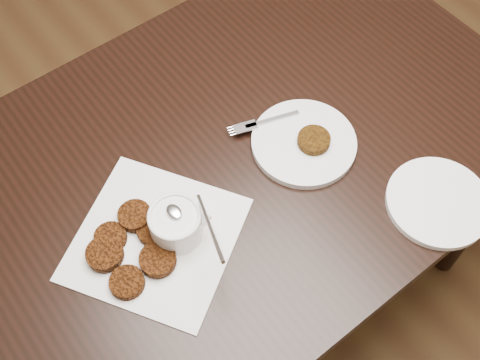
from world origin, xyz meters
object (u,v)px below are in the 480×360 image
plate_with_patty (304,140)px  plate_empty (438,202)px  sauce_ramekin (174,216)px  table (234,233)px  napkin (156,239)px

plate_with_patty → plate_empty: bearing=-66.8°
plate_with_patty → sauce_ramekin: bearing=-178.6°
table → plate_with_patty: size_ratio=6.08×
table → sauce_ramekin: 0.49m
napkin → table: bearing=16.6°
sauce_ramekin → plate_with_patty: bearing=1.4°
table → napkin: (-0.23, -0.07, 0.38)m
sauce_ramekin → plate_with_patty: (0.32, 0.01, -0.06)m
plate_with_patty → table: bearing=148.6°
plate_with_patty → plate_empty: (0.11, -0.26, -0.01)m
napkin → sauce_ramekin: size_ratio=2.12×
table → napkin: bearing=-163.4°
table → plate_with_patty: bearing=-31.4°
table → plate_with_patty: 0.42m
table → plate_empty: (0.24, -0.34, 0.38)m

